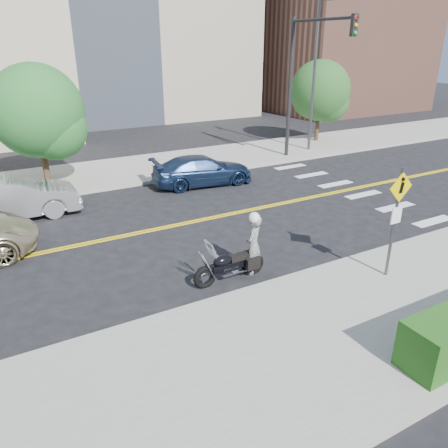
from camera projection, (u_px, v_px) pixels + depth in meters
ground_plane at (157, 229)px, 15.13m from camera, size 120.00×120.00×0.00m
sidewalk_near at (288, 351)px, 9.06m from camera, size 60.00×5.00×0.15m
sidewalk_far at (101, 174)px, 21.14m from camera, size 60.00×5.00×0.15m
building_right at (338, 42)px, 40.60m from camera, size 14.00×12.00×12.00m
lamp_post at (314, 78)px, 24.15m from camera, size 0.16×0.16×8.00m
traffic_light at (302, 70)px, 21.90m from camera, size 0.28×4.50×7.00m
pedestrian_sign at (396, 213)px, 11.18m from camera, size 0.78×0.08×3.00m
motorcyclist at (254, 243)px, 11.94m from camera, size 0.74×0.71×1.82m
motorcycle at (230, 259)px, 11.69m from camera, size 2.10×0.67×1.27m
parked_car_silver at (9, 198)px, 15.72m from camera, size 4.84×1.77×1.58m
parked_car_blue at (202, 170)px, 19.61m from camera, size 4.74×2.38×1.32m
tree_far_a at (37, 111)px, 18.08m from camera, size 3.86×3.86×5.28m
tree_far_b at (320, 90)px, 26.83m from camera, size 3.66×3.66×5.06m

